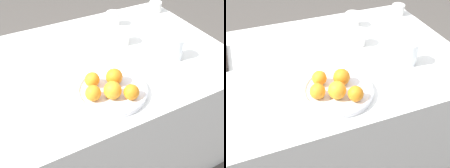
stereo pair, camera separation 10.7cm
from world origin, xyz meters
TOP-DOWN VIEW (x-y plane):
  - ground_plane at (0.00, 0.00)m, footprint 12.00×12.00m
  - table at (0.00, 0.00)m, footprint 1.51×0.92m
  - fruit_platter at (0.04, -0.26)m, footprint 0.30×0.30m
  - orange_0 at (0.07, -0.23)m, footprint 0.07×0.07m
  - orange_1 at (0.02, -0.30)m, footprint 0.07×0.07m
  - orange_2 at (-0.02, -0.20)m, footprint 0.06×0.06m
  - orange_3 at (-0.05, -0.27)m, footprint 0.06×0.06m
  - orange_4 at (0.09, -0.34)m, footprint 0.06×0.06m
  - water_glass at (0.43, -0.17)m, footprint 0.08×0.08m
  - cup_0 at (0.28, 0.07)m, footprint 0.08×0.08m
  - cup_1 at (0.67, 0.32)m, footprint 0.08×0.08m
  - cup_2 at (0.34, 0.28)m, footprint 0.08×0.08m

SIDE VIEW (x-z plane):
  - ground_plane at x=0.00m, z-range 0.00..0.00m
  - table at x=0.00m, z-range 0.00..0.73m
  - fruit_platter at x=0.04m, z-range 0.73..0.76m
  - cup_1 at x=0.67m, z-range 0.73..0.80m
  - cup_2 at x=0.34m, z-range 0.73..0.82m
  - cup_0 at x=0.28m, z-range 0.73..0.82m
  - orange_4 at x=0.09m, z-range 0.75..0.82m
  - orange_2 at x=-0.02m, z-range 0.75..0.82m
  - orange_3 at x=-0.05m, z-range 0.75..0.82m
  - orange_0 at x=0.07m, z-range 0.75..0.82m
  - orange_1 at x=0.02m, z-range 0.75..0.82m
  - water_glass at x=0.43m, z-range 0.73..0.85m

